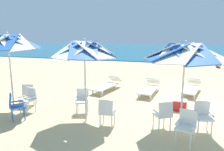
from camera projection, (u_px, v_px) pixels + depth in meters
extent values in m
plane|color=#D3B784|center=(195.00, 103.00, 8.44)|extent=(80.00, 80.00, 0.00)
cube|color=#19607F|center=(185.00, 50.00, 36.24)|extent=(80.00, 36.00, 0.10)
cube|color=white|center=(188.00, 65.00, 19.16)|extent=(80.00, 0.70, 0.01)
cylinder|color=silver|center=(182.00, 95.00, 5.93)|extent=(0.05, 0.05, 2.09)
cube|color=blue|center=(204.00, 52.00, 5.74)|extent=(1.22, 1.18, 0.51)
cube|color=white|center=(192.00, 51.00, 6.10)|extent=(1.16, 1.26, 0.51)
cube|color=blue|center=(178.00, 51.00, 6.22)|extent=(1.18, 1.22, 0.51)
cube|color=white|center=(167.00, 51.00, 6.04)|extent=(1.26, 1.16, 0.51)
cube|color=blue|center=(166.00, 52.00, 5.66)|extent=(1.22, 1.18, 0.51)
cube|color=white|center=(177.00, 54.00, 5.30)|extent=(1.16, 1.26, 0.51)
cube|color=blue|center=(194.00, 54.00, 5.18)|extent=(1.18, 1.22, 0.51)
cube|color=white|center=(206.00, 53.00, 5.36)|extent=(1.26, 1.16, 0.51)
sphere|color=silver|center=(186.00, 42.00, 5.65)|extent=(0.08, 0.08, 0.08)
cube|color=white|center=(203.00, 118.00, 5.85)|extent=(0.52, 0.52, 0.05)
cube|color=white|center=(202.00, 108.00, 6.00)|extent=(0.43, 0.18, 0.40)
cube|color=white|center=(211.00, 114.00, 5.80)|extent=(0.12, 0.40, 0.03)
cube|color=white|center=(196.00, 114.00, 5.84)|extent=(0.12, 0.40, 0.03)
cylinder|color=white|center=(212.00, 129.00, 5.70)|extent=(0.04, 0.04, 0.41)
cylinder|color=white|center=(198.00, 128.00, 5.74)|extent=(0.04, 0.04, 0.41)
cylinder|color=white|center=(207.00, 123.00, 6.04)|extent=(0.04, 0.04, 0.41)
cylinder|color=white|center=(194.00, 123.00, 6.08)|extent=(0.04, 0.04, 0.41)
cube|color=white|center=(162.00, 115.00, 6.08)|extent=(0.61, 0.61, 0.05)
cube|color=white|center=(166.00, 110.00, 5.84)|extent=(0.40, 0.31, 0.40)
cube|color=white|center=(156.00, 112.00, 6.00)|extent=(0.25, 0.35, 0.03)
cube|color=white|center=(168.00, 110.00, 6.11)|extent=(0.25, 0.35, 0.03)
cylinder|color=white|center=(153.00, 121.00, 6.24)|extent=(0.04, 0.04, 0.41)
cylinder|color=white|center=(164.00, 119.00, 6.33)|extent=(0.04, 0.04, 0.41)
cylinder|color=white|center=(159.00, 125.00, 5.91)|extent=(0.04, 0.04, 0.41)
cylinder|color=white|center=(170.00, 124.00, 6.00)|extent=(0.04, 0.04, 0.41)
cube|color=white|center=(185.00, 128.00, 5.21)|extent=(0.54, 0.54, 0.05)
cube|color=white|center=(188.00, 117.00, 5.33)|extent=(0.43, 0.20, 0.40)
cube|color=white|center=(194.00, 126.00, 5.08)|extent=(0.14, 0.39, 0.03)
cube|color=white|center=(178.00, 122.00, 5.30)|extent=(0.14, 0.39, 0.03)
cylinder|color=white|center=(190.00, 142.00, 5.01)|extent=(0.04, 0.04, 0.41)
cylinder|color=white|center=(176.00, 138.00, 5.20)|extent=(0.04, 0.04, 0.41)
cylinder|color=white|center=(194.00, 136.00, 5.30)|extent=(0.04, 0.04, 0.41)
cylinder|color=white|center=(180.00, 132.00, 5.49)|extent=(0.04, 0.04, 0.41)
cylinder|color=silver|center=(85.00, 88.00, 6.56)|extent=(0.05, 0.05, 2.12)
cube|color=blue|center=(101.00, 49.00, 6.37)|extent=(1.12, 1.05, 0.50)
cube|color=white|center=(96.00, 48.00, 6.69)|extent=(1.06, 1.09, 0.50)
cube|color=blue|center=(85.00, 48.00, 6.80)|extent=(1.05, 1.12, 0.50)
cube|color=white|center=(74.00, 48.00, 6.64)|extent=(1.09, 1.06, 0.50)
cube|color=blue|center=(68.00, 49.00, 6.29)|extent=(1.12, 1.05, 0.50)
cube|color=white|center=(72.00, 50.00, 5.97)|extent=(1.06, 1.09, 0.50)
cube|color=blue|center=(84.00, 50.00, 5.85)|extent=(1.05, 1.12, 0.50)
cube|color=white|center=(96.00, 50.00, 6.02)|extent=(1.09, 1.06, 0.50)
sphere|color=silver|center=(84.00, 39.00, 6.27)|extent=(0.08, 0.08, 0.08)
cube|color=white|center=(82.00, 101.00, 7.28)|extent=(0.56, 0.56, 0.05)
cube|color=white|center=(83.00, 93.00, 7.43)|extent=(0.43, 0.23, 0.40)
cube|color=white|center=(88.00, 98.00, 7.26)|extent=(0.17, 0.39, 0.03)
cube|color=white|center=(76.00, 98.00, 7.25)|extent=(0.17, 0.39, 0.03)
cylinder|color=white|center=(87.00, 110.00, 7.15)|extent=(0.04, 0.04, 0.41)
cylinder|color=white|center=(77.00, 110.00, 7.14)|extent=(0.04, 0.04, 0.41)
cylinder|color=white|center=(88.00, 106.00, 7.50)|extent=(0.04, 0.04, 0.41)
cylinder|color=white|center=(78.00, 106.00, 7.49)|extent=(0.04, 0.04, 0.41)
cube|color=white|center=(107.00, 112.00, 6.28)|extent=(0.47, 0.47, 0.05)
cube|color=white|center=(106.00, 107.00, 6.05)|extent=(0.42, 0.12, 0.40)
cube|color=white|center=(101.00, 108.00, 6.31)|extent=(0.07, 0.40, 0.03)
cube|color=white|center=(114.00, 109.00, 6.21)|extent=(0.07, 0.40, 0.03)
cylinder|color=white|center=(103.00, 117.00, 6.53)|extent=(0.04, 0.04, 0.41)
cylinder|color=white|center=(115.00, 118.00, 6.45)|extent=(0.04, 0.04, 0.41)
cylinder|color=white|center=(100.00, 121.00, 6.20)|extent=(0.04, 0.04, 0.41)
cylinder|color=white|center=(112.00, 122.00, 6.11)|extent=(0.04, 0.04, 0.41)
cylinder|color=silver|center=(11.00, 80.00, 7.42)|extent=(0.05, 0.05, 2.29)
cube|color=blue|center=(24.00, 42.00, 7.22)|extent=(1.16, 1.13, 0.54)
cube|color=white|center=(23.00, 42.00, 7.56)|extent=(1.11, 1.20, 0.54)
cube|color=blue|center=(14.00, 42.00, 7.68)|extent=(1.13, 1.16, 0.54)
cube|color=white|center=(1.00, 42.00, 7.50)|extent=(1.20, 1.11, 0.54)
cube|color=blue|center=(1.00, 43.00, 6.67)|extent=(1.13, 1.16, 0.54)
cube|color=white|center=(15.00, 42.00, 6.85)|extent=(1.20, 1.11, 0.54)
sphere|color=silver|center=(7.00, 33.00, 7.12)|extent=(0.08, 0.08, 0.08)
cube|color=white|center=(27.00, 100.00, 7.41)|extent=(0.52, 0.52, 0.05)
cube|color=white|center=(32.00, 93.00, 7.54)|extent=(0.43, 0.18, 0.40)
cube|color=white|center=(31.00, 98.00, 7.29)|extent=(0.12, 0.40, 0.03)
cube|color=white|center=(23.00, 96.00, 7.49)|extent=(0.12, 0.40, 0.03)
cylinder|color=white|center=(27.00, 109.00, 7.22)|extent=(0.04, 0.04, 0.41)
cylinder|color=white|center=(20.00, 107.00, 7.39)|extent=(0.04, 0.04, 0.41)
cylinder|color=white|center=(35.00, 106.00, 7.52)|extent=(0.04, 0.04, 0.41)
cylinder|color=white|center=(29.00, 104.00, 7.69)|extent=(0.04, 0.04, 0.41)
cube|color=white|center=(30.00, 94.00, 8.18)|extent=(0.57, 0.57, 0.05)
cube|color=white|center=(28.00, 90.00, 7.94)|extent=(0.42, 0.24, 0.40)
cube|color=white|center=(25.00, 91.00, 8.15)|extent=(0.18, 0.38, 0.03)
cube|color=white|center=(35.00, 91.00, 8.17)|extent=(0.18, 0.38, 0.03)
cylinder|color=white|center=(27.00, 98.00, 8.39)|extent=(0.04, 0.04, 0.41)
cylinder|color=white|center=(36.00, 98.00, 8.41)|extent=(0.04, 0.04, 0.41)
cylinder|color=white|center=(24.00, 101.00, 8.04)|extent=(0.04, 0.04, 0.41)
cylinder|color=white|center=(34.00, 101.00, 8.06)|extent=(0.04, 0.04, 0.41)
cube|color=blue|center=(18.00, 106.00, 6.77)|extent=(0.62, 0.62, 0.05)
cube|color=blue|center=(10.00, 101.00, 6.64)|extent=(0.37, 0.36, 0.40)
cube|color=blue|center=(17.00, 101.00, 6.92)|extent=(0.31, 0.31, 0.03)
cube|color=blue|center=(18.00, 105.00, 6.58)|extent=(0.31, 0.31, 0.03)
cylinder|color=blue|center=(24.00, 111.00, 7.05)|extent=(0.04, 0.04, 0.41)
cylinder|color=blue|center=(25.00, 114.00, 6.74)|extent=(0.04, 0.04, 0.41)
cylinder|color=blue|center=(12.00, 112.00, 6.89)|extent=(0.04, 0.04, 0.41)
cylinder|color=blue|center=(13.00, 116.00, 6.58)|extent=(0.04, 0.04, 0.41)
cube|color=white|center=(190.00, 89.00, 9.60)|extent=(0.94, 1.79, 0.06)
cube|color=white|center=(194.00, 81.00, 10.47)|extent=(0.69, 0.58, 0.36)
cube|color=white|center=(194.00, 97.00, 8.96)|extent=(0.06, 0.06, 0.22)
cube|color=white|center=(182.00, 95.00, 9.20)|extent=(0.06, 0.06, 0.22)
cube|color=white|center=(198.00, 90.00, 10.06)|extent=(0.06, 0.06, 0.22)
cube|color=white|center=(187.00, 89.00, 10.30)|extent=(0.06, 0.06, 0.22)
cube|color=white|center=(148.00, 90.00, 9.56)|extent=(0.78, 1.75, 0.06)
cube|color=white|center=(153.00, 81.00, 10.48)|extent=(0.65, 0.53, 0.36)
cube|color=white|center=(150.00, 97.00, 8.91)|extent=(0.06, 0.06, 0.22)
cube|color=white|center=(139.00, 96.00, 9.11)|extent=(0.06, 0.06, 0.22)
cube|color=white|center=(156.00, 90.00, 10.07)|extent=(0.06, 0.06, 0.22)
cube|color=white|center=(146.00, 89.00, 10.26)|extent=(0.06, 0.06, 0.22)
cube|color=white|center=(105.00, 87.00, 10.12)|extent=(0.96, 1.79, 0.06)
cube|color=white|center=(115.00, 79.00, 10.99)|extent=(0.69, 0.59, 0.36)
cube|color=white|center=(102.00, 93.00, 9.48)|extent=(0.06, 0.06, 0.22)
cube|color=white|center=(93.00, 92.00, 9.73)|extent=(0.06, 0.06, 0.22)
cube|color=white|center=(116.00, 87.00, 10.58)|extent=(0.06, 0.06, 0.22)
cube|color=white|center=(107.00, 86.00, 10.82)|extent=(0.06, 0.06, 0.22)
cube|color=red|center=(179.00, 106.00, 7.64)|extent=(0.48, 0.32, 0.36)
cube|color=white|center=(180.00, 100.00, 7.60)|extent=(0.50, 0.34, 0.04)
cube|color=red|center=(218.00, 66.00, 17.45)|extent=(0.30, 0.24, 0.20)
cube|color=tan|center=(219.00, 62.00, 17.36)|extent=(0.30, 0.25, 0.54)
sphere|color=tan|center=(219.00, 58.00, 17.28)|extent=(0.20, 0.20, 0.20)
cube|color=tan|center=(217.00, 66.00, 17.83)|extent=(0.26, 0.76, 0.14)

